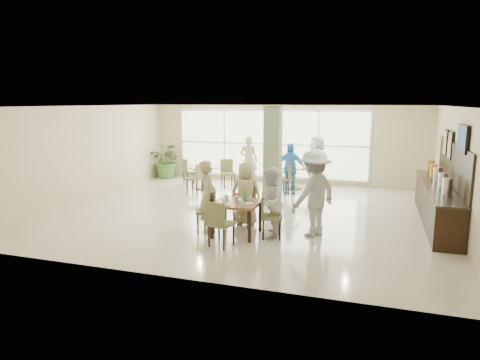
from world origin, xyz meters
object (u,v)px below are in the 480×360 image
(adult_standing, at_px, (249,160))
(potted_plant, at_px, (167,161))
(round_table_left, at_px, (204,172))
(adult_b, at_px, (316,163))
(teen_standing, at_px, (314,193))
(teen_left, at_px, (208,196))
(teen_right, at_px, (270,202))
(main_table, at_px, (237,206))
(adult_a, at_px, (290,169))
(round_table_right, at_px, (293,173))
(teen_far, at_px, (246,194))
(buffet_counter, at_px, (437,200))

(adult_standing, bearing_deg, potted_plant, -12.75)
(round_table_left, height_order, adult_b, adult_b)
(potted_plant, relative_size, teen_standing, 0.71)
(teen_left, xyz_separation_m, teen_right, (1.44, 0.02, -0.04))
(main_table, relative_size, adult_a, 0.62)
(round_table_right, xyz_separation_m, adult_standing, (-1.64, 0.28, 0.32))
(teen_standing, bearing_deg, teen_left, -46.69)
(potted_plant, relative_size, teen_far, 0.88)
(teen_right, bearing_deg, round_table_right, 179.10)
(round_table_right, bearing_deg, buffet_counter, -35.75)
(round_table_right, height_order, teen_left, teen_left)
(round_table_left, distance_m, teen_standing, 5.92)
(round_table_left, height_order, adult_a, adult_a)
(round_table_left, height_order, buffet_counter, buffet_counter)
(teen_far, xyz_separation_m, adult_standing, (-1.40, 4.88, 0.10))
(teen_right, distance_m, adult_b, 5.32)
(buffet_counter, bearing_deg, teen_left, -154.79)
(teen_left, bearing_deg, adult_standing, -4.81)
(potted_plant, bearing_deg, teen_left, -55.23)
(buffet_counter, xyz_separation_m, adult_a, (-4.09, 2.17, 0.26))
(buffet_counter, bearing_deg, potted_plant, 158.84)
(round_table_left, xyz_separation_m, teen_standing, (4.31, -4.04, 0.40))
(teen_right, bearing_deg, adult_standing, -165.43)
(potted_plant, bearing_deg, round_table_left, -34.51)
(main_table, bearing_deg, round_table_left, 120.70)
(potted_plant, xyz_separation_m, teen_standing, (6.43, -5.50, 0.28))
(round_table_left, height_order, round_table_right, same)
(buffet_counter, distance_m, adult_a, 4.64)
(round_table_right, bearing_deg, adult_b, -1.62)
(adult_a, xyz_separation_m, adult_b, (0.74, 0.79, 0.10))
(main_table, height_order, adult_a, adult_a)
(main_table, relative_size, round_table_left, 0.99)
(main_table, distance_m, adult_b, 5.50)
(buffet_counter, bearing_deg, adult_standing, 150.57)
(round_table_left, relative_size, buffet_counter, 0.22)
(potted_plant, height_order, adult_standing, adult_standing)
(teen_right, relative_size, adult_b, 0.85)
(adult_b, bearing_deg, potted_plant, -117.13)
(round_table_right, distance_m, teen_standing, 5.16)
(teen_far, height_order, adult_standing, adult_standing)
(adult_a, height_order, adult_standing, adult_standing)
(round_table_right, relative_size, teen_standing, 0.52)
(main_table, bearing_deg, teen_far, 93.54)
(adult_b, bearing_deg, teen_right, -24.09)
(potted_plant, bearing_deg, adult_standing, -4.75)
(round_table_right, height_order, adult_a, adult_a)
(main_table, xyz_separation_m, round_table_right, (0.19, 5.43, -0.11))
(adult_standing, bearing_deg, teen_right, 103.16)
(buffet_counter, bearing_deg, teen_far, -159.71)
(round_table_right, distance_m, teen_left, 5.44)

